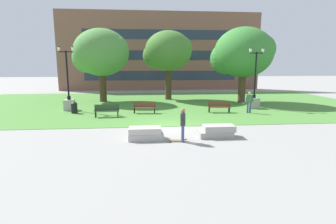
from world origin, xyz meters
TOP-DOWN VIEW (x-y plane):
  - ground_plane at (0.00, 0.00)m, footprint 140.00×140.00m
  - grass_lawn at (0.00, 10.00)m, footprint 40.00×20.00m
  - concrete_block_center at (-1.51, -2.65)m, footprint 1.80×0.90m
  - concrete_block_left at (2.32, -2.51)m, footprint 1.91×0.90m
  - person_skateboarder at (0.35, -3.24)m, footprint 0.29×0.60m
  - skateboard at (0.07, -3.18)m, footprint 1.03×0.29m
  - park_bench_near_left at (-1.54, 4.78)m, footprint 1.84×0.69m
  - park_bench_near_right at (-4.32, 3.52)m, footprint 1.82×0.62m
  - park_bench_far_left at (4.46, 4.58)m, footprint 1.85×0.72m
  - lamp_post_center at (-7.87, 6.69)m, footprint 1.32×0.80m
  - lamp_post_right at (8.08, 6.30)m, footprint 1.32×0.80m
  - tree_far_right at (-5.89, 11.84)m, footprint 5.85×5.58m
  - tree_near_right at (1.05, 12.97)m, footprint 5.28×5.03m
  - tree_far_left at (8.29, 10.05)m, footprint 6.10×5.81m
  - trash_bin at (-7.10, 5.24)m, footprint 0.49×0.49m
  - person_bystander_near_lawn at (6.75, 4.07)m, footprint 0.63×0.43m
  - building_facade_distant at (1.03, 24.50)m, footprint 30.31×1.03m

SIDE VIEW (x-z plane):
  - ground_plane at x=0.00m, z-range 0.00..0.00m
  - grass_lawn at x=0.00m, z-range 0.00..0.02m
  - skateboard at x=0.07m, z-range 0.02..0.15m
  - concrete_block_center at x=-1.51m, z-range -0.01..0.63m
  - concrete_block_left at x=2.32m, z-range -0.01..0.63m
  - trash_bin at x=-7.10m, z-range 0.02..0.98m
  - park_bench_near_left at x=-1.54m, z-range 0.09..0.99m
  - park_bench_near_right at x=-4.32m, z-range 0.09..0.99m
  - park_bench_far_left at x=4.46m, z-range 0.09..0.99m
  - person_skateboarder at x=0.35m, z-range 0.11..1.82m
  - person_bystander_near_lawn at x=6.75m, z-range 0.13..1.84m
  - lamp_post_right at x=8.08m, z-range -1.56..3.72m
  - lamp_post_center at x=-7.87m, z-range -1.58..3.76m
  - tree_far_left at x=8.29m, z-range 1.20..8.67m
  - tree_far_right at x=-5.89m, z-range 1.27..8.67m
  - tree_near_right at x=1.05m, z-range 1.50..8.91m
  - building_facade_distant at x=1.03m, z-range 0.00..11.55m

